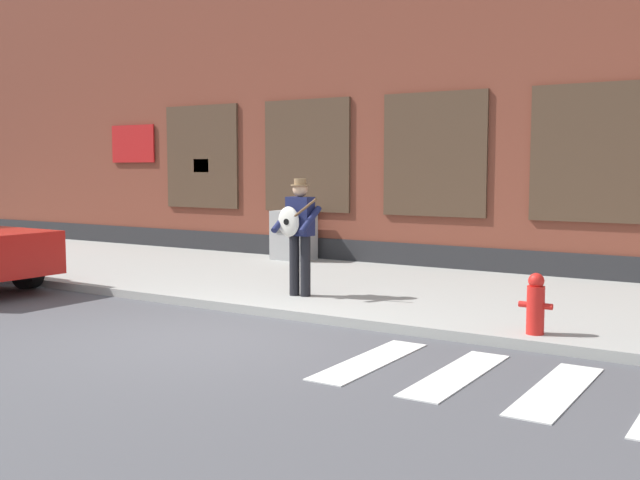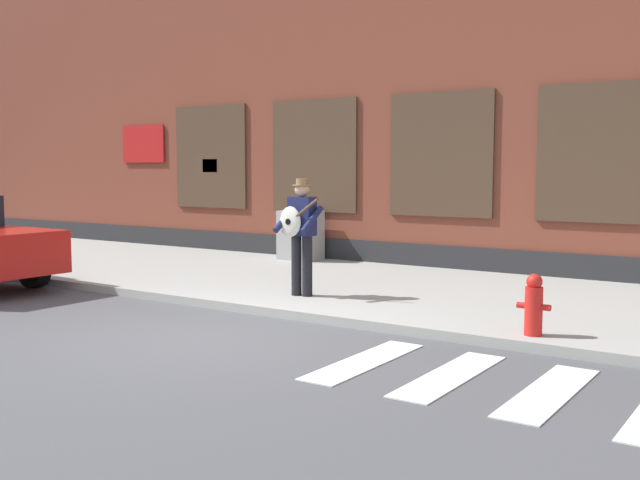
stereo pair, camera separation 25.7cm
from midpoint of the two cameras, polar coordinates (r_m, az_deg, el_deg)
ground_plane at (r=8.98m, az=-9.14°, el=-7.43°), size 160.00×160.00×0.00m
sidewalk at (r=12.11m, az=3.18°, el=-3.70°), size 28.00×5.04×0.12m
building_backdrop at (r=16.11m, az=11.22°, el=10.21°), size 28.00×4.06×6.70m
crosswalk at (r=7.05m, az=20.43°, el=-11.28°), size 5.20×1.90×0.01m
busker at (r=10.91m, az=-2.35°, el=0.82°), size 0.70×0.51×1.72m
utility_box at (r=15.31m, az=-2.51°, el=0.37°), size 0.81×0.61×1.00m
fire_hydrant at (r=8.79m, az=15.30°, el=-4.73°), size 0.38×0.20×0.70m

